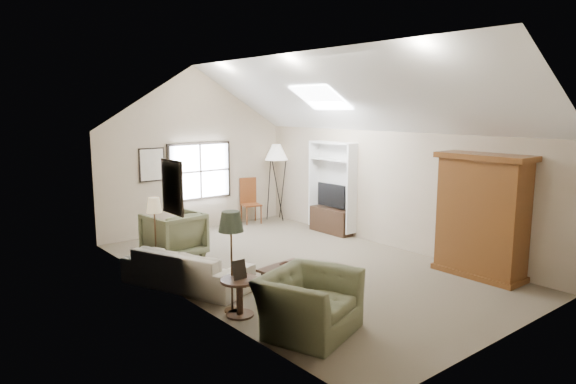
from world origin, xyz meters
TOP-DOWN VIEW (x-y plane):
  - room_shell at (0.00, 0.00)m, footprint 5.01×8.01m
  - window at (0.10, 3.96)m, footprint 1.72×0.08m
  - skylight at (1.30, 0.90)m, footprint 0.80×1.20m
  - wall_art at (-1.88, 1.94)m, footprint 1.97×3.71m
  - armoire at (2.18, -2.40)m, footprint 0.60×1.50m
  - tv_alcove at (2.34, 1.60)m, footprint 0.32×1.30m
  - media_console at (2.32, 1.60)m, footprint 0.34×1.18m
  - tv_panel at (2.32, 1.60)m, footprint 0.05×0.90m
  - sofa at (-2.20, 0.41)m, footprint 1.65×2.39m
  - armchair_near at (-1.79, -2.24)m, footprint 1.55×1.46m
  - armchair_far at (-1.60, 2.08)m, footprint 1.12×1.15m
  - coffee_table at (-1.11, -0.91)m, footprint 0.95×0.61m
  - bowl at (-1.11, -0.91)m, footprint 0.24×0.24m
  - side_table at (-2.20, -1.19)m, footprint 0.73×0.73m
  - side_chair at (1.44, 3.70)m, footprint 0.55×0.55m
  - tripod_lamp at (2.20, 3.59)m, footprint 0.76×0.76m
  - dark_lamp at (-2.20, -0.99)m, footprint 0.49×0.49m
  - tan_lamp at (-2.20, 1.61)m, footprint 0.36×0.36m

SIDE VIEW (x-z plane):
  - coffee_table at x=-1.11m, z-range 0.00..0.46m
  - side_table at x=-2.20m, z-range 0.00..0.56m
  - media_console at x=2.32m, z-range 0.00..0.60m
  - sofa at x=-2.20m, z-range 0.00..0.65m
  - armchair_near at x=-1.79m, z-range 0.00..0.82m
  - armchair_far at x=-1.60m, z-range 0.00..0.94m
  - bowl at x=-1.11m, z-range 0.46..0.51m
  - side_chair at x=1.44m, z-range 0.00..1.18m
  - tan_lamp at x=-2.20m, z-range 0.00..1.40m
  - dark_lamp at x=-2.20m, z-range 0.00..1.56m
  - tv_panel at x=2.32m, z-range 0.65..1.20m
  - tripod_lamp at x=2.20m, z-range 0.00..2.08m
  - armoire at x=2.18m, z-range 0.00..2.20m
  - tv_alcove at x=2.34m, z-range 0.10..2.20m
  - window at x=0.10m, z-range 0.74..2.16m
  - wall_art at x=-1.88m, z-range 1.29..2.17m
  - room_shell at x=0.00m, z-range 1.21..5.21m
  - skylight at x=1.30m, z-range 2.96..3.48m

